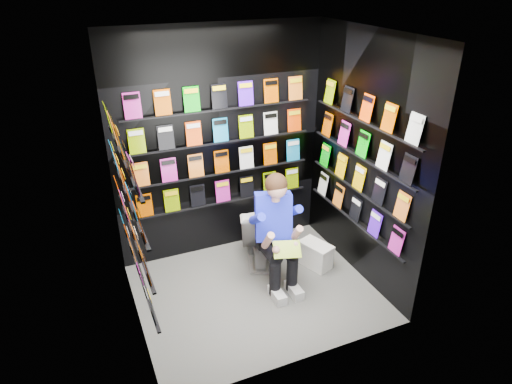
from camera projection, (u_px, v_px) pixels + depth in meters
name	position (u px, v px, depth m)	size (l,w,h in m)	color
floor	(256.00, 292.00, 4.81)	(2.40, 2.40, 0.00)	#60605D
ceiling	(255.00, 34.00, 3.65)	(2.40, 2.40, 0.00)	white
wall_back	(220.00, 146.00, 5.05)	(2.40, 0.04, 2.60)	black
wall_front	(308.00, 233.00, 3.41)	(2.40, 0.04, 2.60)	black
wall_left	(124.00, 205.00, 3.81)	(0.04, 2.00, 2.60)	black
wall_right	(363.00, 161.00, 4.65)	(0.04, 2.00, 2.60)	black
comics_back	(221.00, 146.00, 5.03)	(2.10, 0.06, 1.37)	#EF4303
comics_left	(127.00, 203.00, 3.82)	(0.06, 1.70, 1.37)	#EF4303
comics_right	(361.00, 161.00, 4.64)	(0.06, 1.70, 1.37)	#EF4303
toilet	(258.00, 232.00, 5.19)	(0.42, 0.75, 0.73)	white
longbox	(316.00, 256.00, 5.18)	(0.20, 0.36, 0.27)	silver
longbox_lid	(316.00, 245.00, 5.11)	(0.21, 0.37, 0.03)	silver
reader	(272.00, 217.00, 4.70)	(0.51, 0.75, 1.37)	#0D16CC
held_comic	(287.00, 249.00, 4.50)	(0.27, 0.01, 0.19)	#1E9614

